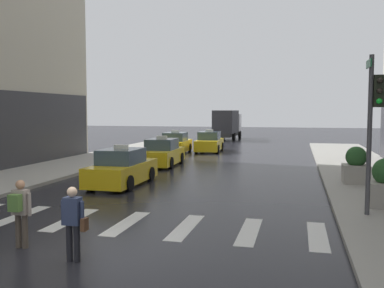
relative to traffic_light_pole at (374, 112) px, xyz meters
name	(u,v)px	position (x,y,z in m)	size (l,w,h in m)	color
ground_plane	(75,257)	(-7.03, -5.15, -3.26)	(160.00, 160.00, 0.00)	black
crosswalk_markings	(126,223)	(-7.03, -2.15, -3.25)	(11.30, 2.80, 0.01)	silver
traffic_light_pole	(374,112)	(0.00, 0.00, 0.00)	(0.44, 0.84, 4.80)	#47474C
taxi_lead	(122,169)	(-9.74, 3.92, -2.53)	(1.94, 4.55, 1.80)	yellow
taxi_second	(162,153)	(-10.12, 10.97, -2.53)	(2.07, 4.61, 1.80)	yellow
taxi_third	(176,144)	(-11.45, 18.50, -2.53)	(2.11, 4.62, 1.80)	yellow
taxi_fourth	(209,143)	(-9.14, 20.42, -2.53)	(2.11, 4.62, 1.80)	yellow
box_truck	(227,124)	(-10.01, 34.94, -1.41)	(2.34, 7.56, 3.35)	#2D2D2D
pedestrian_with_backpack	(20,208)	(-8.59, -4.92, -2.29)	(0.55, 0.43, 1.65)	#473D33
pedestrian_with_handbag	(73,219)	(-6.90, -5.44, -2.32)	(0.60, 0.24, 1.65)	black
planter_mid_block	(356,167)	(0.30, 6.03, -2.38)	(1.10, 1.10, 1.60)	#A8A399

